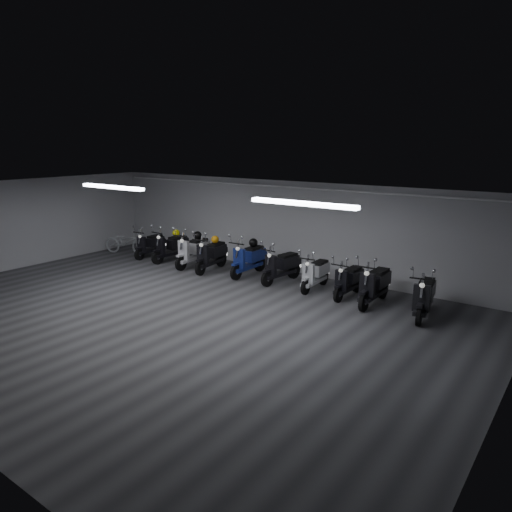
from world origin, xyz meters
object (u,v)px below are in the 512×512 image
Objects in this scene: helmet_0 at (176,233)px; helmet_2 at (198,235)px; scooter_6 at (315,268)px; helmet_3 at (253,243)px; scooter_0 at (150,241)px; scooter_4 at (248,254)px; scooter_2 at (193,246)px; scooter_7 at (349,275)px; scooter_5 at (281,261)px; scooter_3 at (211,250)px; scooter_9 at (425,290)px; scooter_8 at (375,279)px; helmet_1 at (215,239)px; scooter_1 at (171,242)px; bicycle at (126,239)px.

helmet_2 reaches higher than helmet_0.
scooter_6 is 5.98× the size of helmet_3.
scooter_4 reaches higher than scooter_0.
scooter_2 is 1.15× the size of scooter_7.
scooter_5 is 1.12m from scooter_6.
scooter_9 is (6.65, -0.20, -0.01)m from scooter_3.
helmet_1 is (-5.42, 0.29, 0.28)m from scooter_8.
scooter_0 is 0.99× the size of scooter_6.
helmet_1 is at bearing -4.20° from helmet_0.
scooter_7 is at bearing 5.63° from scooter_5.
scooter_1 is at bearing -3.25° from scooter_0.
scooter_4 reaches higher than helmet_3.
helmet_2 is (-7.49, 0.51, 0.32)m from scooter_9.
helmet_3 is (3.18, 0.37, 0.32)m from scooter_1.
helmet_2 is 1.01× the size of helmet_3.
scooter_3 is 0.38m from helmet_1.
helmet_1 is 1.33m from helmet_3.
scooter_8 is at bearing -4.64° from scooter_4.
bicycle is (-3.23, -0.10, -0.14)m from scooter_2.
scooter_7 is at bearing 167.09° from scooter_8.
bicycle is at bearing -168.87° from helmet_0.
helmet_0 is at bearing 158.92° from scooter_2.
scooter_1 is 1.09m from scooter_2.
bicycle is at bearing 170.08° from scooter_9.
helmet_1 is at bearing 90.00° from scooter_3.
scooter_0 reaches higher than helmet_0.
scooter_7 reaches higher than helmet_3.
helmet_0 is 3.16m from helmet_3.
scooter_1 reaches higher than helmet_1.
scooter_2 is 2.15m from helmet_3.
helmet_1 is (-1.31, -0.01, 0.28)m from scooter_4.
bicycle is at bearing -177.82° from scooter_7.
scooter_5 is at bearing 176.51° from scooter_6.
scooter_4 is (3.18, 0.11, 0.02)m from scooter_1.
scooter_1 is 6.51× the size of helmet_3.
scooter_1 is at bearing -170.81° from helmet_2.
scooter_0 is at bearing -101.09° from bicycle.
scooter_9 is at bearing -3.80° from helmet_1.
scooter_6 is at bearing 163.62° from scooter_9.
scooter_7 is at bearing -2.23° from helmet_0.
scooter_6 is 6.46× the size of helmet_0.
scooter_3 reaches higher than helmet_2.
scooter_0 is 0.88× the size of scooter_4.
scooter_4 is 1.00× the size of scooter_8.
helmet_0 is at bearing 175.63° from scooter_6.
helmet_1 is at bearing 7.48° from scooter_1.
helmet_0 is at bearing -174.27° from scooter_5.
scooter_4 is at bearing 166.13° from scooter_9.
scooter_2 is at bearing -167.95° from helmet_3.
helmet_2 is at bearing -3.78° from helmet_0.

